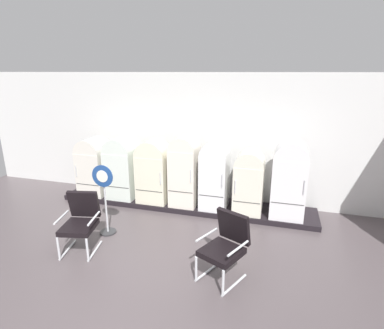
% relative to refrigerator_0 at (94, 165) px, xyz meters
% --- Properties ---
extents(ground, '(12.00, 10.00, 0.05)m').
position_rel_refrigerator_0_xyz_m(ground, '(2.32, -2.94, -0.89)').
color(ground, '#51474A').
extents(back_wall, '(11.76, 0.12, 3.07)m').
position_rel_refrigerator_0_xyz_m(back_wall, '(2.32, 0.72, 0.69)').
color(back_wall, silver).
rests_on(back_wall, ground).
extents(display_plinth, '(6.00, 0.95, 0.11)m').
position_rel_refrigerator_0_xyz_m(display_plinth, '(2.32, 0.09, -0.80)').
color(display_plinth, black).
rests_on(display_plinth, ground).
extents(refrigerator_0, '(0.67, 0.72, 1.42)m').
position_rel_refrigerator_0_xyz_m(refrigerator_0, '(0.00, 0.00, 0.00)').
color(refrigerator_0, silver).
rests_on(refrigerator_0, display_plinth).
extents(refrigerator_1, '(0.69, 0.73, 1.49)m').
position_rel_refrigerator_0_xyz_m(refrigerator_1, '(0.77, 0.00, 0.04)').
color(refrigerator_1, silver).
rests_on(refrigerator_1, display_plinth).
extents(refrigerator_2, '(0.71, 0.62, 1.47)m').
position_rel_refrigerator_0_xyz_m(refrigerator_2, '(1.60, -0.05, 0.03)').
color(refrigerator_2, silver).
rests_on(refrigerator_2, display_plinth).
extents(refrigerator_3, '(0.61, 0.68, 1.61)m').
position_rel_refrigerator_0_xyz_m(refrigerator_3, '(2.36, -0.02, 0.11)').
color(refrigerator_3, silver).
rests_on(refrigerator_3, display_plinth).
extents(refrigerator_4, '(0.58, 0.72, 1.54)m').
position_rel_refrigerator_0_xyz_m(refrigerator_4, '(3.05, -0.00, 0.07)').
color(refrigerator_4, white).
rests_on(refrigerator_4, display_plinth).
extents(refrigerator_5, '(0.62, 0.65, 1.38)m').
position_rel_refrigerator_0_xyz_m(refrigerator_5, '(3.81, -0.03, -0.02)').
color(refrigerator_5, silver).
rests_on(refrigerator_5, display_plinth).
extents(refrigerator_6, '(0.69, 0.63, 1.63)m').
position_rel_refrigerator_0_xyz_m(refrigerator_6, '(4.63, -0.05, 0.12)').
color(refrigerator_6, white).
rests_on(refrigerator_6, display_plinth).
extents(armchair_left, '(0.70, 0.80, 1.05)m').
position_rel_refrigerator_0_xyz_m(armchair_left, '(1.10, -2.17, -0.29)').
color(armchair_left, silver).
rests_on(armchair_left, ground).
extents(armchair_right, '(0.80, 0.87, 1.05)m').
position_rel_refrigerator_0_xyz_m(armchair_right, '(3.71, -2.25, -0.29)').
color(armchair_right, silver).
rests_on(armchair_right, ground).
extents(sign_stand, '(0.43, 0.32, 1.42)m').
position_rel_refrigerator_0_xyz_m(sign_stand, '(1.23, -1.56, -0.19)').
color(sign_stand, '#2D2D30').
rests_on(sign_stand, ground).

